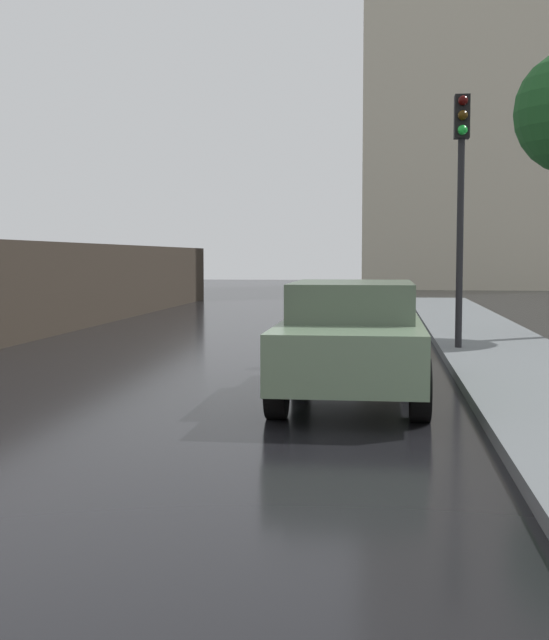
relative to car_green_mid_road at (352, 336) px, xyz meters
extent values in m
cube|color=slate|center=(0.00, -0.02, -0.11)|extent=(1.68, 4.50, 0.64)
cube|color=#4D5C49|center=(0.00, 0.06, 0.44)|extent=(1.47, 2.32, 0.46)
cylinder|color=black|center=(-0.77, 1.46, -0.43)|extent=(0.22, 0.68, 0.68)
cylinder|color=black|center=(0.76, 1.47, -0.43)|extent=(0.22, 0.68, 0.68)
cylinder|color=black|center=(-0.76, -1.50, -0.43)|extent=(0.22, 0.68, 0.68)
cylinder|color=black|center=(0.77, -1.50, -0.43)|extent=(0.22, 0.68, 0.68)
cylinder|color=black|center=(1.72, 4.79, 1.21)|extent=(0.12, 0.12, 3.66)
cube|color=black|center=(1.72, 4.79, 3.41)|extent=(0.26, 0.26, 0.75)
sphere|color=#360503|center=(1.72, 4.62, 3.66)|extent=(0.17, 0.17, 0.17)
sphere|color=#392405|center=(1.72, 4.62, 3.41)|extent=(0.17, 0.17, 0.17)
sphere|color=green|center=(1.72, 4.62, 3.16)|extent=(0.17, 0.17, 0.17)
camera|label=1|loc=(0.36, -10.58, 0.99)|focal=47.93mm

